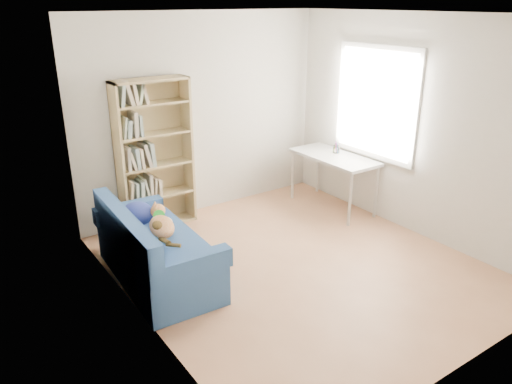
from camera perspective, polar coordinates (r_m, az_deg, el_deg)
ground at (r=5.54m, az=4.61°, el=-8.33°), size 4.00×4.00×0.00m
room_shell at (r=5.03m, az=5.80°, el=8.61°), size 3.54×4.04×2.62m
sofa at (r=5.24m, az=-11.60°, el=-6.63°), size 0.86×1.68×0.81m
bookshelf at (r=6.29m, az=-11.45°, el=3.51°), size 0.93×0.29×1.86m
desk at (r=6.85m, az=8.89°, el=3.57°), size 0.58×1.26×0.75m
pen_cup at (r=6.94m, az=9.15°, el=4.97°), size 0.09×0.09×0.17m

